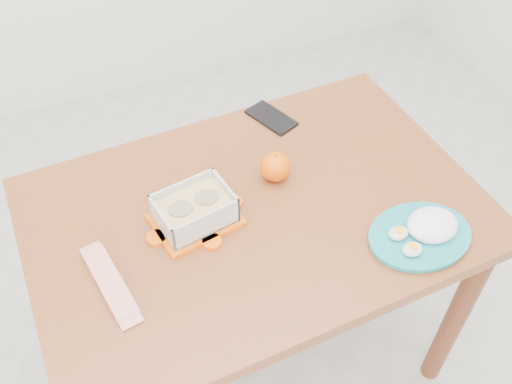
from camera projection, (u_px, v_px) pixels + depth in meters
name	position (u px, v px, depth m)	size (l,w,h in m)	color
ground	(271.00, 373.00, 1.92)	(3.50, 3.50, 0.00)	#B7B7B2
dining_table	(256.00, 235.00, 1.50)	(1.15, 0.79, 0.75)	#A2552E
food_container	(195.00, 210.00, 1.36)	(0.22, 0.18, 0.09)	#FC5F07
orange_fruit	(275.00, 167.00, 1.47)	(0.08, 0.08, 0.08)	orange
rice_plate	(424.00, 231.00, 1.35)	(0.25, 0.25, 0.07)	teal
candy_bar	(110.00, 282.00, 1.26)	(0.21, 0.05, 0.02)	red
smartphone	(271.00, 118.00, 1.66)	(0.07, 0.15, 0.01)	black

